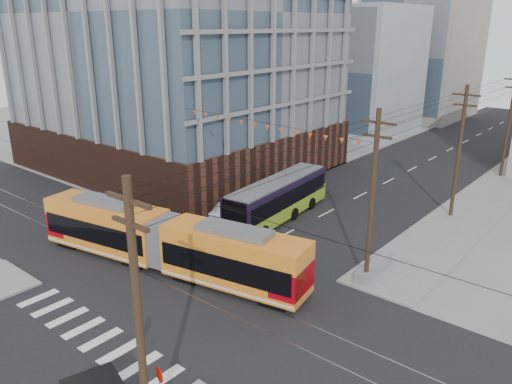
% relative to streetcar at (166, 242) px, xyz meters
% --- Properties ---
extents(ground, '(160.00, 160.00, 0.00)m').
position_rel_streetcar_xyz_m(ground, '(2.70, -4.50, -1.92)').
color(ground, slate).
extents(office_building, '(30.00, 25.00, 28.60)m').
position_rel_streetcar_xyz_m(office_building, '(-19.30, 18.50, 12.38)').
color(office_building, '#381E16').
rests_on(office_building, ground).
extents(bg_bldg_nw_near, '(18.00, 16.00, 18.00)m').
position_rel_streetcar_xyz_m(bg_bldg_nw_near, '(-14.30, 47.50, 7.08)').
color(bg_bldg_nw_near, '#8C99A5').
rests_on(bg_bldg_nw_near, ground).
extents(bg_bldg_nw_far, '(16.00, 18.00, 20.00)m').
position_rel_streetcar_xyz_m(bg_bldg_nw_far, '(-11.30, 67.50, 8.08)').
color(bg_bldg_nw_far, gray).
rests_on(bg_bldg_nw_far, ground).
extents(utility_pole_near, '(0.30, 0.30, 11.00)m').
position_rel_streetcar_xyz_m(utility_pole_near, '(11.20, -10.50, 3.58)').
color(utility_pole_near, black).
rests_on(utility_pole_near, ground).
extents(streetcar, '(20.06, 6.41, 3.83)m').
position_rel_streetcar_xyz_m(streetcar, '(0.00, 0.00, 0.00)').
color(streetcar, orange).
rests_on(streetcar, ground).
extents(city_bus, '(3.82, 12.40, 3.46)m').
position_rel_streetcar_xyz_m(city_bus, '(0.17, 11.86, -0.19)').
color(city_bus, black).
rests_on(city_bus, ground).
extents(parked_car_silver, '(2.66, 5.20, 1.63)m').
position_rel_streetcar_xyz_m(parked_car_silver, '(-2.49, 9.26, -1.10)').
color(parked_car_silver, '#9EA1A3').
rests_on(parked_car_silver, ground).
extents(parked_car_white, '(2.63, 5.01, 1.39)m').
position_rel_streetcar_xyz_m(parked_car_white, '(-3.05, 13.12, -1.22)').
color(parked_car_white, silver).
rests_on(parked_car_white, ground).
extents(parked_car_grey, '(3.30, 5.12, 1.31)m').
position_rel_streetcar_xyz_m(parked_car_grey, '(-2.44, 17.48, -1.26)').
color(parked_car_grey, slate).
rests_on(parked_car_grey, ground).
extents(pedestrian, '(0.42, 0.58, 1.49)m').
position_rel_streetcar_xyz_m(pedestrian, '(5.38, -6.43, -1.17)').
color(pedestrian, '#B0FF2D').
rests_on(pedestrian, ground).
extents(jersey_barrier, '(1.10, 4.32, 0.86)m').
position_rel_streetcar_xyz_m(jersey_barrier, '(11.00, 7.99, -1.49)').
color(jersey_barrier, slate).
rests_on(jersey_barrier, ground).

